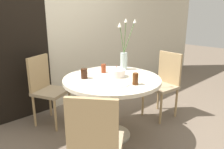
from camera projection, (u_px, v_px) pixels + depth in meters
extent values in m
plane|color=#6B5B4C|center=(112.00, 135.00, 2.75)|extent=(16.00, 16.00, 0.00)
cube|color=beige|center=(54.00, 25.00, 3.28)|extent=(8.00, 0.05, 2.60)
cube|color=black|center=(17.00, 48.00, 2.94)|extent=(0.90, 0.01, 2.05)
cylinder|color=beige|center=(112.00, 79.00, 2.54)|extent=(1.13, 1.13, 0.04)
cylinder|color=#B7AD99|center=(112.00, 108.00, 2.64)|extent=(0.12, 0.12, 0.69)
cylinder|color=#B7AD99|center=(112.00, 134.00, 2.74)|extent=(0.45, 0.45, 0.03)
cube|color=#9E896B|center=(51.00, 92.00, 2.94)|extent=(0.53, 0.53, 0.04)
cube|color=tan|center=(39.00, 73.00, 2.93)|extent=(0.36, 0.19, 0.46)
cylinder|color=tan|center=(55.00, 116.00, 2.79)|extent=(0.03, 0.03, 0.44)
cylinder|color=tan|center=(70.00, 105.00, 3.09)|extent=(0.03, 0.03, 0.44)
cylinder|color=tan|center=(34.00, 111.00, 2.91)|extent=(0.03, 0.03, 0.44)
cylinder|color=tan|center=(50.00, 102.00, 3.21)|extent=(0.03, 0.03, 0.44)
cube|color=#9E896B|center=(98.00, 144.00, 1.78)|extent=(0.56, 0.56, 0.04)
cube|color=tan|center=(92.00, 128.00, 1.54)|extent=(0.27, 0.32, 0.46)
cube|color=#9E896B|center=(160.00, 87.00, 3.14)|extent=(0.44, 0.44, 0.04)
cube|color=tan|center=(170.00, 68.00, 3.17)|extent=(0.07, 0.38, 0.46)
cylinder|color=tan|center=(143.00, 101.00, 3.23)|extent=(0.03, 0.03, 0.44)
cylinder|color=tan|center=(161.00, 109.00, 2.98)|extent=(0.03, 0.03, 0.44)
cylinder|color=tan|center=(158.00, 96.00, 3.43)|extent=(0.03, 0.03, 0.44)
cylinder|color=tan|center=(176.00, 103.00, 3.18)|extent=(0.03, 0.03, 0.44)
cylinder|color=white|center=(117.00, 73.00, 2.57)|extent=(0.20, 0.20, 0.09)
cylinder|color=#E54C4C|center=(117.00, 68.00, 2.55)|extent=(0.01, 0.01, 0.04)
cylinder|color=#B2C6C1|center=(124.00, 61.00, 2.88)|extent=(0.09, 0.09, 0.22)
cylinder|color=#4C7538|center=(129.00, 37.00, 2.81)|extent=(0.14, 0.07, 0.41)
cone|color=silver|center=(135.00, 21.00, 2.78)|extent=(0.05, 0.05, 0.05)
cylinder|color=#4C7538|center=(122.00, 39.00, 2.78)|extent=(0.07, 0.02, 0.36)
cone|color=silver|center=(120.00, 25.00, 2.71)|extent=(0.05, 0.05, 0.06)
cylinder|color=#4C7538|center=(125.00, 37.00, 2.72)|extent=(0.10, 0.12, 0.42)
cone|color=silver|center=(126.00, 20.00, 2.59)|extent=(0.05, 0.05, 0.05)
cylinder|color=white|center=(120.00, 84.00, 2.29)|extent=(0.19, 0.19, 0.01)
cylinder|color=#51280F|center=(135.00, 79.00, 2.29)|extent=(0.06, 0.06, 0.12)
cylinder|color=maroon|center=(104.00, 68.00, 2.74)|extent=(0.06, 0.06, 0.11)
cylinder|color=#33190C|center=(84.00, 74.00, 2.50)|extent=(0.08, 0.08, 0.11)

